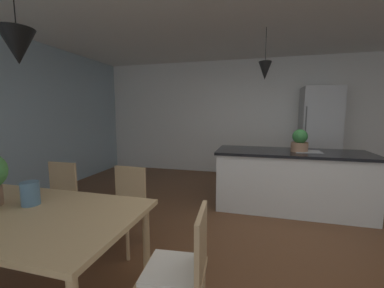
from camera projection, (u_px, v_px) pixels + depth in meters
name	position (u px, v px, depth m)	size (l,w,h in m)	color
ground_plane	(280.00, 249.00, 2.63)	(10.00, 8.40, 0.04)	brown
wall_back_kitchen	(270.00, 118.00, 5.58)	(10.00, 0.12, 2.70)	white
dining_table	(12.00, 217.00, 1.87)	(2.03, 1.01, 0.72)	tan
chair_far_right	(124.00, 205.00, 2.61)	(0.42, 0.42, 0.87)	tan
chair_far_left	(56.00, 197.00, 2.85)	(0.41, 0.41, 0.87)	tan
chair_kitchen_end	(181.00, 269.00, 1.54)	(0.43, 0.43, 0.87)	tan
kitchen_island	(290.00, 180.00, 3.64)	(2.20, 0.84, 0.91)	silver
refrigerator	(319.00, 136.00, 4.99)	(0.72, 0.67, 2.00)	#B2B5B7
pendant_over_table	(18.00, 46.00, 1.75)	(0.25, 0.25, 0.88)	black
pendant_over_island_main	(265.00, 71.00, 3.54)	(0.19, 0.19, 0.74)	black
potted_plant_on_island	(300.00, 141.00, 3.54)	(0.24, 0.24, 0.33)	#8C664C
vase_on_dining_table	(30.00, 193.00, 1.95)	(0.14, 0.14, 0.19)	slate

